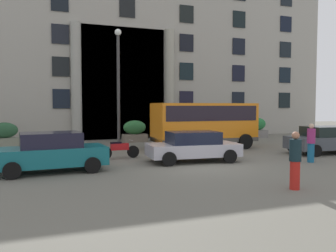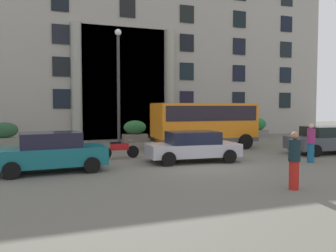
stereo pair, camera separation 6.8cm
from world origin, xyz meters
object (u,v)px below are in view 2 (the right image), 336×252
(bus_stop_sign, at_px, (247,118))
(hedge_planter_entrance_left, at_px, (258,128))
(parked_sedan_far, at_px, (51,152))
(lamppost_plaza_centre, at_px, (118,79))
(orange_minibus, at_px, (204,121))
(hedge_planter_far_west, at_px, (135,132))
(hedge_planter_east, at_px, (5,135))
(pedestrian_man_crossing, at_px, (311,143))
(motorcycle_near_kerb, at_px, (118,149))
(pedestrian_child_trailing, at_px, (294,160))
(hedge_planter_entrance_right, at_px, (191,132))
(parked_estate_mid, at_px, (326,140))
(parked_coupe_end, at_px, (193,146))

(bus_stop_sign, relative_size, hedge_planter_entrance_left, 1.70)
(hedge_planter_entrance_left, bearing_deg, parked_sedan_far, -149.07)
(lamppost_plaza_centre, bearing_deg, orange_minibus, -23.97)
(orange_minibus, bearing_deg, bus_stop_sign, 26.94)
(hedge_planter_entrance_left, distance_m, hedge_planter_far_west, 10.29)
(hedge_planter_east, relative_size, hedge_planter_entrance_left, 1.04)
(orange_minibus, xyz_separation_m, pedestrian_man_crossing, (2.17, -6.53, -0.74))
(orange_minibus, height_order, hedge_planter_east, orange_minibus)
(hedge_planter_east, bearing_deg, parked_sedan_far, -76.47)
(parked_sedan_far, distance_m, pedestrian_man_crossing, 11.29)
(hedge_planter_far_west, bearing_deg, hedge_planter_entrance_left, -0.81)
(motorcycle_near_kerb, bearing_deg, pedestrian_man_crossing, -30.97)
(parked_sedan_far, bearing_deg, pedestrian_child_trailing, -42.97)
(hedge_planter_entrance_right, bearing_deg, hedge_planter_far_west, -177.23)
(motorcycle_near_kerb, bearing_deg, orange_minibus, 18.85)
(hedge_planter_entrance_right, height_order, pedestrian_man_crossing, pedestrian_man_crossing)
(pedestrian_man_crossing, xyz_separation_m, lamppost_plaza_centre, (-6.95, 8.66, 3.34))
(motorcycle_near_kerb, bearing_deg, parked_sedan_far, -145.54)
(hedge_planter_far_west, distance_m, parked_sedan_far, 11.60)
(parked_estate_mid, distance_m, lamppost_plaza_centre, 12.39)
(hedge_planter_entrance_left, xyz_separation_m, hedge_planter_far_west, (-10.29, 0.15, -0.03))
(bus_stop_sign, height_order, parked_estate_mid, bus_stop_sign)
(bus_stop_sign, distance_m, hedge_planter_entrance_right, 4.40)
(orange_minibus, relative_size, parked_coupe_end, 1.43)
(orange_minibus, bearing_deg, parked_estate_mid, -39.75)
(parked_coupe_end, bearing_deg, pedestrian_man_crossing, -18.32)
(pedestrian_child_trailing, height_order, lamppost_plaza_centre, lamppost_plaza_centre)
(hedge_planter_entrance_left, xyz_separation_m, pedestrian_man_crossing, (-5.14, -11.46, 0.12))
(parked_estate_mid, bearing_deg, bus_stop_sign, 101.07)
(parked_estate_mid, xyz_separation_m, pedestrian_man_crossing, (-2.96, -2.08, 0.15))
(motorcycle_near_kerb, bearing_deg, pedestrian_child_trailing, -68.85)
(parked_estate_mid, bearing_deg, hedge_planter_far_west, 134.91)
(pedestrian_man_crossing, bearing_deg, pedestrian_child_trailing, 51.48)
(orange_minibus, distance_m, pedestrian_man_crossing, 6.92)
(orange_minibus, bearing_deg, hedge_planter_far_west, 121.57)
(parked_estate_mid, height_order, lamppost_plaza_centre, lamppost_plaza_centre)
(hedge_planter_far_west, bearing_deg, parked_estate_mid, -49.63)
(orange_minibus, bearing_deg, hedge_planter_entrance_right, 75.00)
(hedge_planter_entrance_left, xyz_separation_m, parked_estate_mid, (-2.19, -9.38, -0.03))
(hedge_planter_far_west, relative_size, parked_estate_mid, 0.40)
(parked_estate_mid, relative_size, pedestrian_man_crossing, 2.41)
(parked_sedan_far, height_order, lamppost_plaza_centre, lamppost_plaza_centre)
(parked_estate_mid, xyz_separation_m, pedestrian_child_trailing, (-7.23, -6.02, 0.16))
(pedestrian_child_trailing, bearing_deg, hedge_planter_entrance_right, -119.45)
(hedge_planter_entrance_left, relative_size, parked_coupe_end, 0.37)
(hedge_planter_far_west, xyz_separation_m, motorcycle_near_kerb, (-2.81, -7.43, -0.28))
(hedge_planter_entrance_left, distance_m, pedestrian_child_trailing, 18.05)
(bus_stop_sign, relative_size, parked_sedan_far, 0.64)
(bus_stop_sign, bearing_deg, hedge_planter_entrance_left, 43.89)
(pedestrian_child_trailing, xyz_separation_m, lamppost_plaza_centre, (-2.68, 12.60, 3.33))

